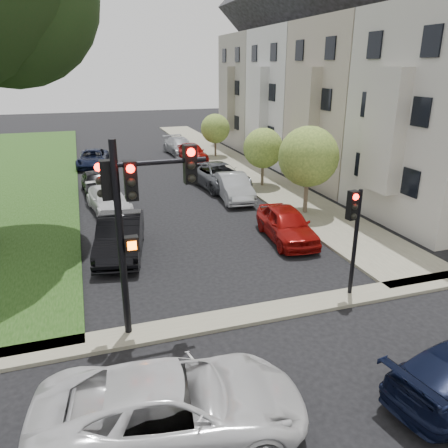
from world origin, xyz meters
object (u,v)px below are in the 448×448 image
object	(u,v)px
small_tree_b	(263,148)
car_cross_near	(172,406)
car_parked_1	(234,187)
car_parked_3	(192,152)
traffic_signal_main	(135,205)
car_parked_7	(96,182)
small_tree_a	(308,157)
car_parked_6	(109,200)
car_parked_0	(287,224)
car_parked_2	(219,176)
traffic_signal_secondary	(354,224)
small_tree_c	(215,129)
car_parked_4	(180,146)
car_parked_8	(93,158)
car_parked_5	(120,236)

from	to	relation	value
small_tree_b	car_cross_near	world-z (taller)	small_tree_b
car_parked_1	car_parked_3	xyz separation A→B (m)	(0.41, 11.35, -0.01)
traffic_signal_main	car_parked_7	xyz separation A→B (m)	(-0.55, 15.64, -3.19)
small_tree_a	car_parked_6	world-z (taller)	small_tree_a
car_parked_3	car_parked_7	xyz separation A→B (m)	(-7.87, -7.56, -0.05)
car_cross_near	car_parked_0	size ratio (longest dim) A/B	1.27
car_parked_2	car_parked_3	xyz separation A→B (m)	(0.43, 8.59, -0.04)
traffic_signal_secondary	car_parked_0	bearing A→B (deg)	86.81
car_parked_1	small_tree_c	bearing A→B (deg)	83.00
car_parked_6	car_parked_1	bearing A→B (deg)	-8.11
car_parked_4	car_parked_7	size ratio (longest dim) A/B	1.25
small_tree_a	car_parked_0	distance (m)	4.50
car_parked_4	car_parked_8	bearing A→B (deg)	-163.97
small_tree_c	car_parked_7	xyz separation A→B (m)	(-10.11, -8.38, -1.73)
small_tree_a	car_parked_6	bearing A→B (deg)	159.38
car_parked_5	car_parked_6	xyz separation A→B (m)	(-0.05, 5.89, -0.16)
car_parked_3	car_parked_6	size ratio (longest dim) A/B	0.97
small_tree_c	traffic_signal_main	bearing A→B (deg)	-111.70
car_parked_5	car_parked_8	xyz separation A→B (m)	(-0.37, 17.51, -0.15)
car_cross_near	car_parked_3	distance (m)	28.19
car_parked_2	car_parked_7	size ratio (longest dim) A/B	1.39
traffic_signal_secondary	car_cross_near	bearing A→B (deg)	-149.37
small_tree_b	car_parked_8	size ratio (longest dim) A/B	0.80
car_parked_3	car_parked_7	size ratio (longest dim) A/B	1.08
traffic_signal_secondary	car_parked_8	size ratio (longest dim) A/B	0.79
small_tree_a	car_parked_8	world-z (taller)	small_tree_a
car_parked_0	car_parked_5	size ratio (longest dim) A/B	0.90
traffic_signal_secondary	car_parked_1	distance (m)	12.04
car_cross_near	car_parked_3	world-z (taller)	car_cross_near
small_tree_c	car_parked_0	xyz separation A→B (m)	(-2.51, -18.83, -1.66)
car_parked_2	car_parked_7	bearing A→B (deg)	163.53
small_tree_b	car_parked_6	world-z (taller)	small_tree_b
car_parked_8	car_parked_1	bearing A→B (deg)	-49.88
small_tree_a	car_parked_2	world-z (taller)	small_tree_a
car_parked_2	car_parked_4	bearing A→B (deg)	80.75
traffic_signal_secondary	small_tree_a	bearing A→B (deg)	71.14
traffic_signal_secondary	car_parked_5	world-z (taller)	traffic_signal_secondary
small_tree_a	car_parked_2	xyz separation A→B (m)	(-2.67, 6.47, -2.26)
small_tree_b	car_parked_0	xyz separation A→B (m)	(-2.51, -8.68, -1.74)
car_parked_2	car_cross_near	bearing A→B (deg)	-118.83
car_parked_6	car_parked_8	world-z (taller)	car_parked_8
small_tree_b	car_parked_5	size ratio (longest dim) A/B	0.77
car_parked_4	car_parked_6	xyz separation A→B (m)	(-7.12, -14.50, -0.08)
traffic_signal_main	car_parked_1	bearing A→B (deg)	59.76
small_tree_c	car_parked_8	distance (m)	10.15
car_cross_near	car_parked_1	bearing A→B (deg)	-15.52
car_cross_near	car_parked_1	xyz separation A→B (m)	(6.88, 15.89, -0.04)
small_tree_a	small_tree_c	xyz separation A→B (m)	(-0.00, 15.87, -0.62)
car_parked_5	small_tree_c	bearing A→B (deg)	72.62
car_parked_0	car_cross_near	bearing A→B (deg)	-122.34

